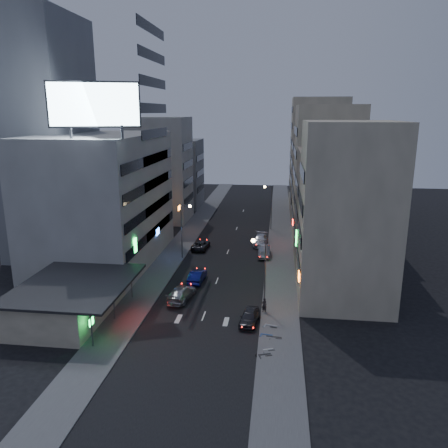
% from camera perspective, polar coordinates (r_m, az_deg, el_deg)
% --- Properties ---
extents(ground, '(180.00, 180.00, 0.00)m').
position_cam_1_polar(ground, '(43.67, -3.59, -14.21)').
color(ground, black).
rests_on(ground, ground).
extents(sidewalk_left, '(4.00, 120.00, 0.12)m').
position_cam_1_polar(sidewalk_left, '(72.42, -5.42, -2.37)').
color(sidewalk_left, '#4C4C4F').
rests_on(sidewalk_left, ground).
extents(sidewalk_right, '(4.00, 120.00, 0.12)m').
position_cam_1_polar(sidewalk_right, '(70.76, 7.35, -2.83)').
color(sidewalk_right, '#4C4C4F').
rests_on(sidewalk_right, ground).
extents(food_court, '(11.00, 13.00, 3.88)m').
position_cam_1_polar(food_court, '(48.80, -19.64, -9.28)').
color(food_court, beige).
rests_on(food_court, ground).
extents(white_building, '(14.00, 24.00, 18.00)m').
position_cam_1_polar(white_building, '(63.70, -15.52, 3.12)').
color(white_building, '#ADADA8').
rests_on(white_building, ground).
extents(grey_tower, '(10.00, 14.00, 34.00)m').
position_cam_1_polar(grey_tower, '(69.32, -22.01, 10.17)').
color(grey_tower, slate).
rests_on(grey_tower, ground).
extents(shophouse_near, '(10.00, 11.00, 20.00)m').
position_cam_1_polar(shophouse_near, '(49.92, 15.75, 1.25)').
color(shophouse_near, beige).
rests_on(shophouse_near, ground).
extents(shophouse_mid, '(11.00, 12.00, 16.00)m').
position_cam_1_polar(shophouse_mid, '(61.53, 14.58, 1.85)').
color(shophouse_mid, gray).
rests_on(shophouse_mid, ground).
extents(shophouse_far, '(10.00, 14.00, 22.00)m').
position_cam_1_polar(shophouse_far, '(73.68, 13.11, 6.32)').
color(shophouse_far, beige).
rests_on(shophouse_far, ground).
extents(far_left_a, '(11.00, 10.00, 20.00)m').
position_cam_1_polar(far_left_a, '(86.42, -8.31, 7.03)').
color(far_left_a, '#ADADA8').
rests_on(far_left_a, ground).
extents(far_left_b, '(12.00, 10.00, 15.00)m').
position_cam_1_polar(far_left_b, '(99.35, -6.56, 6.58)').
color(far_left_b, slate).
rests_on(far_left_b, ground).
extents(far_right_a, '(11.00, 12.00, 18.00)m').
position_cam_1_polar(far_right_a, '(88.79, 12.42, 6.38)').
color(far_right_a, gray).
rests_on(far_right_a, ground).
extents(far_right_b, '(12.00, 12.00, 24.00)m').
position_cam_1_polar(far_right_b, '(102.37, 12.12, 9.12)').
color(far_right_b, beige).
rests_on(far_right_b, ground).
extents(billboard, '(9.52, 3.75, 6.20)m').
position_cam_1_polar(billboard, '(51.78, -16.58, 14.68)').
color(billboard, '#595B60').
rests_on(billboard, white_building).
extents(street_lamp_right_near, '(1.60, 0.44, 8.02)m').
position_cam_1_polar(street_lamp_right_near, '(46.33, 4.92, -5.24)').
color(street_lamp_right_near, '#595B60').
rests_on(street_lamp_right_near, sidewalk_right).
extents(street_lamp_left, '(1.60, 0.44, 8.02)m').
position_cam_1_polar(street_lamp_left, '(63.03, -5.24, 0.09)').
color(street_lamp_left, '#595B60').
rests_on(street_lamp_left, sidewalk_left).
extents(street_lamp_right_far, '(1.60, 0.44, 8.02)m').
position_cam_1_polar(street_lamp_right_far, '(79.17, 5.96, 3.03)').
color(street_lamp_right_far, '#595B60').
rests_on(street_lamp_right_far, sidewalk_right).
extents(parked_car_right_near, '(2.16, 4.34, 1.42)m').
position_cam_1_polar(parked_car_right_near, '(45.39, 3.33, -12.03)').
color(parked_car_right_near, '#2B2C31').
rests_on(parked_car_right_near, ground).
extents(parked_car_right_mid, '(1.88, 4.94, 1.61)m').
position_cam_1_polar(parked_car_right_mid, '(65.37, 5.26, -3.55)').
color(parked_car_right_mid, gray).
rests_on(parked_car_right_mid, ground).
extents(parked_car_left, '(2.57, 5.02, 1.36)m').
position_cam_1_polar(parked_car_left, '(68.63, -3.05, -2.74)').
color(parked_car_left, '#2A2A2F').
rests_on(parked_car_left, ground).
extents(parked_car_right_far, '(2.56, 5.55, 1.57)m').
position_cam_1_polar(parked_car_right_far, '(70.89, 4.75, -2.12)').
color(parked_car_right_far, '#ADAFB5').
rests_on(parked_car_right_far, ground).
extents(road_car_blue, '(1.81, 4.65, 1.51)m').
position_cam_1_polar(road_car_blue, '(55.68, -3.52, -6.82)').
color(road_car_blue, navy).
rests_on(road_car_blue, ground).
extents(road_car_silver, '(2.93, 5.59, 1.55)m').
position_cam_1_polar(road_car_silver, '(50.80, -5.58, -9.00)').
color(road_car_silver, '#A7ABB0').
rests_on(road_car_silver, ground).
extents(person, '(0.68, 0.58, 1.58)m').
position_cam_1_polar(person, '(47.58, 5.26, -10.50)').
color(person, black).
rests_on(person, sidewalk_right).
extents(scooter_black_a, '(1.14, 1.84, 1.06)m').
position_cam_1_polar(scooter_black_a, '(40.41, 6.11, -15.75)').
color(scooter_black_a, black).
rests_on(scooter_black_a, sidewalk_right).
extents(scooter_silver_a, '(1.10, 1.74, 1.01)m').
position_cam_1_polar(scooter_silver_a, '(41.19, 6.43, -15.18)').
color(scooter_silver_a, '#B9BEC2').
rests_on(scooter_silver_a, sidewalk_right).
extents(scooter_blue, '(0.80, 1.82, 1.07)m').
position_cam_1_polar(scooter_blue, '(43.31, 6.45, -13.56)').
color(scooter_blue, navy).
rests_on(scooter_blue, sidewalk_right).
extents(scooter_black_b, '(0.64, 1.65, 0.99)m').
position_cam_1_polar(scooter_black_b, '(43.04, 7.58, -13.85)').
color(scooter_black_b, black).
rests_on(scooter_black_b, sidewalk_right).
extents(scooter_silver_b, '(1.13, 2.04, 1.19)m').
position_cam_1_polar(scooter_silver_b, '(44.91, 7.07, -12.42)').
color(scooter_silver_b, '#A5A6AD').
rests_on(scooter_silver_b, sidewalk_right).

